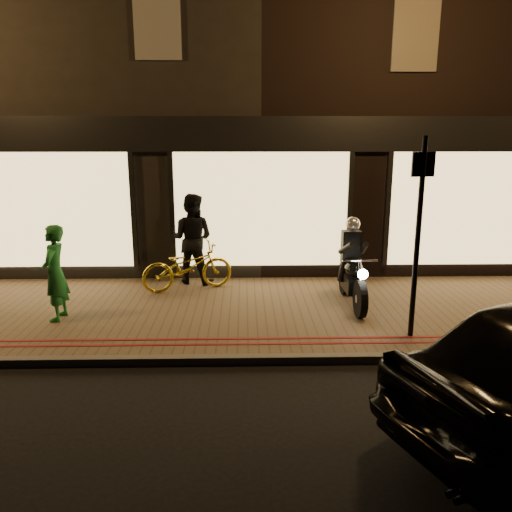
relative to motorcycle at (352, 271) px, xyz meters
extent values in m
plane|color=black|center=(-1.59, -2.23, -0.73)|extent=(90.00, 90.00, 0.00)
cube|color=brown|center=(-1.59, -0.23, -0.67)|extent=(50.00, 4.00, 0.12)
cube|color=#59544C|center=(-1.59, -2.18, -0.67)|extent=(50.00, 0.14, 0.12)
cube|color=maroon|center=(-1.59, -1.78, -0.61)|extent=(50.00, 0.06, 0.01)
cube|color=maroon|center=(-1.59, -1.58, -0.61)|extent=(50.00, 0.06, 0.01)
cube|color=black|center=(-7.59, 6.77, 3.52)|extent=(12.00, 10.00, 8.50)
cube|color=black|center=(4.41, 6.77, 3.52)|extent=(12.00, 10.00, 8.50)
cube|color=black|center=(-1.59, 1.72, 2.42)|extent=(48.00, 0.12, 0.70)
cube|color=#F9CE7C|center=(-6.09, 1.71, 0.88)|extent=(3.60, 0.06, 2.38)
cube|color=#F9CE7C|center=(-1.59, 1.71, 0.88)|extent=(3.60, 0.06, 2.38)
cube|color=#F9CE7C|center=(2.91, 1.71, 0.88)|extent=(3.60, 0.06, 2.38)
cube|color=#3F331E|center=(-3.59, 1.72, 4.47)|extent=(0.90, 0.06, 1.30)
cube|color=#3F331E|center=(1.41, 1.72, 4.27)|extent=(0.90, 0.06, 1.30)
cylinder|color=black|center=(0.00, -0.69, -0.29)|extent=(0.12, 0.64, 0.64)
cylinder|color=black|center=(0.00, 0.61, -0.29)|extent=(0.12, 0.64, 0.64)
cylinder|color=silver|center=(0.00, -0.69, -0.29)|extent=(0.14, 0.14, 0.14)
cylinder|color=silver|center=(0.00, 0.61, -0.29)|extent=(0.14, 0.14, 0.14)
cube|color=black|center=(0.00, 0.01, -0.21)|extent=(0.26, 0.70, 0.30)
ellipsoid|color=black|center=(0.00, -0.12, 0.09)|extent=(0.33, 0.51, 0.29)
cube|color=black|center=(0.00, 0.31, 0.09)|extent=(0.22, 0.55, 0.09)
cylinder|color=silver|center=(0.00, -0.54, 0.34)|extent=(0.60, 0.04, 0.03)
cylinder|color=silver|center=(0.00, -0.64, 0.01)|extent=(0.05, 0.33, 0.71)
sphere|color=white|center=(0.00, -0.78, 0.17)|extent=(0.17, 0.17, 0.17)
cylinder|color=silver|center=(0.12, 0.46, -0.33)|extent=(0.07, 0.55, 0.07)
cube|color=black|center=(0.00, 0.18, 0.44)|extent=(0.34, 0.22, 0.55)
sphere|color=silver|center=(0.00, 0.12, 0.85)|extent=(0.26, 0.26, 0.26)
cylinder|color=black|center=(-0.16, -0.14, 0.47)|extent=(0.18, 0.61, 0.34)
cylinder|color=black|center=(0.16, -0.14, 0.47)|extent=(0.17, 0.61, 0.34)
cylinder|color=black|center=(-0.14, 0.14, -0.01)|extent=(0.20, 0.29, 0.46)
cylinder|color=black|center=(0.14, 0.14, -0.01)|extent=(0.20, 0.29, 0.46)
cylinder|color=black|center=(0.61, -1.49, 0.89)|extent=(0.09, 0.09, 3.00)
cube|color=black|center=(0.61, -1.49, 1.99)|extent=(0.35, 0.09, 0.35)
imported|color=gold|center=(-3.07, 0.94, -0.14)|extent=(1.91, 1.20, 0.95)
imported|color=#207A34|center=(-5.07, -0.66, 0.19)|extent=(0.39, 0.59, 1.60)
imported|color=black|center=(-3.02, 1.46, 0.32)|extent=(1.05, 0.91, 1.86)
camera|label=1|loc=(-1.94, -8.63, 2.38)|focal=35.00mm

